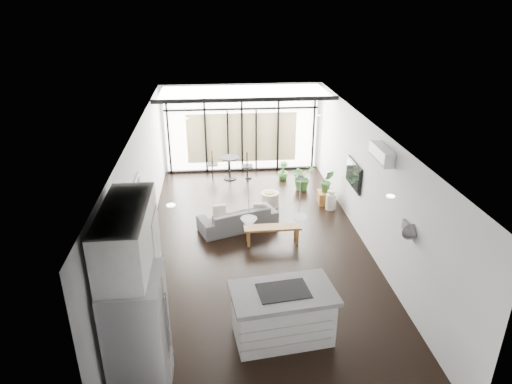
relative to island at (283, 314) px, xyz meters
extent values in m
cube|color=black|center=(-0.13, 2.98, -0.46)|extent=(5.00, 10.00, 0.00)
cube|color=silver|center=(-0.13, 2.98, 2.34)|extent=(5.00, 10.00, 0.00)
cube|color=silver|center=(-2.63, 2.98, 0.94)|extent=(0.02, 10.00, 2.80)
cube|color=silver|center=(2.37, 2.98, 0.94)|extent=(0.02, 10.00, 2.80)
cube|color=silver|center=(-0.13, 7.98, 0.94)|extent=(5.00, 0.02, 2.80)
cube|color=silver|center=(-0.13, -2.02, 0.94)|extent=(5.00, 0.02, 2.80)
cube|color=black|center=(-0.13, 7.86, 0.94)|extent=(5.00, 0.20, 2.80)
cube|color=silver|center=(-0.13, 6.98, 2.31)|extent=(4.70, 1.90, 0.06)
cube|color=#D1BE8A|center=(-0.13, 7.93, 0.64)|extent=(3.50, 0.02, 1.60)
cube|color=white|center=(0.00, 0.00, 0.00)|extent=(1.80, 1.20, 0.93)
cube|color=black|center=(0.00, 0.00, 0.47)|extent=(0.89, 0.65, 0.01)
cube|color=#A0A1A6|center=(-2.17, -0.97, 0.53)|extent=(0.77, 0.96, 1.98)
cube|color=white|center=(-2.23, -0.07, 0.76)|extent=(0.63, 0.66, 2.44)
cube|color=white|center=(-2.25, -0.52, 1.89)|extent=(0.62, 1.75, 0.86)
cone|color=silver|center=(-0.53, 0.33, 1.56)|extent=(0.26, 0.26, 0.18)
cone|color=silver|center=(0.27, 0.33, 1.56)|extent=(0.26, 0.26, 0.18)
imported|color=#474749|center=(-0.51, 3.95, -0.09)|extent=(1.98, 1.17, 0.75)
cube|color=brown|center=(0.24, 3.14, -0.25)|extent=(1.32, 0.34, 0.42)
cylinder|color=beige|center=(0.43, 5.13, -0.27)|extent=(0.55, 0.55, 0.39)
cube|color=brown|center=(2.00, 5.16, -0.29)|extent=(0.47, 0.47, 0.34)
imported|color=#33642B|center=(1.53, 6.19, -0.16)|extent=(0.97, 1.01, 0.61)
imported|color=#33642B|center=(1.08, 6.98, -0.30)|extent=(0.54, 0.67, 0.33)
imported|color=#33642B|center=(2.00, 5.16, 0.02)|extent=(0.42, 0.68, 0.29)
cylinder|color=silver|center=(2.04, 4.78, -0.19)|extent=(0.28, 0.28, 0.54)
cube|color=black|center=(-0.57, 7.22, -0.13)|extent=(1.46, 0.87, 0.66)
cube|color=black|center=(2.33, 3.98, 0.84)|extent=(0.05, 1.10, 0.65)
cube|color=white|center=(2.25, 2.18, 1.99)|extent=(0.22, 0.90, 0.30)
cube|color=black|center=(-2.60, 2.48, 1.09)|extent=(0.04, 0.70, 0.90)
camera|label=1|loc=(-1.03, -6.05, 4.92)|focal=32.00mm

